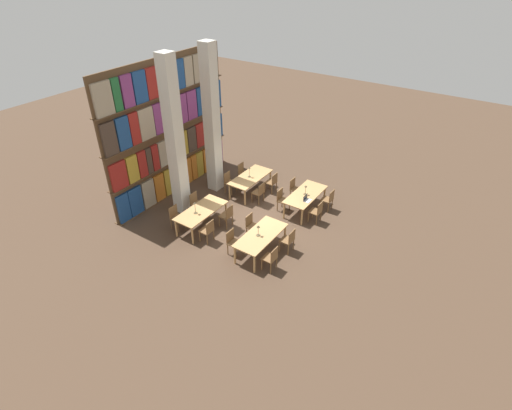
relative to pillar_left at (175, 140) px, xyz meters
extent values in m
plane|color=#4C3828|center=(1.04, -2.67, -3.00)|extent=(40.00, 40.00, 0.00)
cube|color=brown|center=(1.04, 1.32, -0.25)|extent=(6.38, 0.06, 5.50)
cube|color=brown|center=(1.04, 1.32, -2.98)|extent=(6.38, 0.35, 0.03)
cube|color=navy|center=(-1.81, 1.28, -2.40)|extent=(0.50, 0.20, 1.14)
cube|color=navy|center=(-1.23, 1.28, -2.40)|extent=(0.61, 0.20, 1.14)
cube|color=tan|center=(-0.56, 1.28, -2.40)|extent=(0.59, 0.20, 1.14)
cube|color=orange|center=(0.02, 1.28, -2.40)|extent=(0.48, 0.20, 1.14)
cube|color=#B7932D|center=(0.49, 1.28, -2.40)|extent=(0.30, 0.20, 1.14)
cube|color=#47382D|center=(0.89, 1.28, -2.40)|extent=(0.40, 0.20, 1.14)
cube|color=navy|center=(1.28, 1.28, -2.40)|extent=(0.34, 0.20, 1.14)
cube|color=orange|center=(1.70, 1.28, -2.40)|extent=(0.41, 0.20, 1.14)
cube|color=orange|center=(2.12, 1.28, -2.40)|extent=(0.31, 0.20, 1.14)
cube|color=#B7932D|center=(2.49, 1.28, -2.40)|extent=(0.40, 0.20, 1.14)
cube|color=orange|center=(2.93, 1.28, -2.40)|extent=(0.32, 0.20, 1.14)
cube|color=navy|center=(3.30, 1.28, -2.40)|extent=(0.36, 0.20, 1.14)
cube|color=#84387A|center=(3.82, 1.28, -2.40)|extent=(0.56, 0.20, 1.14)
cube|color=brown|center=(1.04, 1.32, -1.61)|extent=(6.38, 0.35, 0.03)
cube|color=maroon|center=(-1.72, 1.28, -1.07)|extent=(0.67, 0.20, 1.04)
cube|color=#B7932D|center=(-1.10, 1.28, -1.07)|extent=(0.48, 0.20, 1.04)
cube|color=maroon|center=(-0.62, 1.28, -1.07)|extent=(0.38, 0.20, 1.04)
cube|color=#47382D|center=(-0.28, 1.28, -1.07)|extent=(0.25, 0.20, 1.04)
cube|color=maroon|center=(0.03, 1.28, -1.07)|extent=(0.31, 0.20, 1.04)
cube|color=tan|center=(0.49, 1.28, -1.07)|extent=(0.51, 0.20, 1.04)
cube|color=#B7932D|center=(1.05, 1.28, -1.07)|extent=(0.56, 0.20, 1.04)
cube|color=#B7932D|center=(1.62, 1.28, -1.07)|extent=(0.46, 0.20, 1.04)
cube|color=#47382D|center=(2.14, 1.28, -1.07)|extent=(0.49, 0.20, 1.04)
cube|color=maroon|center=(2.76, 1.28, -1.07)|extent=(0.68, 0.20, 1.04)
cube|color=#84387A|center=(3.45, 1.28, -1.07)|extent=(0.63, 0.20, 1.04)
cube|color=navy|center=(3.99, 1.28, -1.07)|extent=(0.38, 0.20, 1.04)
cube|color=brown|center=(1.04, 1.32, -0.23)|extent=(6.38, 0.35, 0.03)
cube|color=#47382D|center=(-1.78, 1.28, 0.36)|extent=(0.55, 0.20, 1.17)
cube|color=navy|center=(-1.19, 1.28, 0.36)|extent=(0.53, 0.20, 1.17)
cube|color=maroon|center=(-0.70, 1.28, 0.36)|extent=(0.40, 0.20, 1.17)
cube|color=tan|center=(-0.13, 1.28, 0.36)|extent=(0.69, 0.20, 1.17)
cube|color=#84387A|center=(0.44, 1.28, 0.36)|extent=(0.38, 0.20, 1.17)
cube|color=tan|center=(1.05, 1.28, 0.36)|extent=(0.69, 0.20, 1.17)
cube|color=#84387A|center=(1.72, 1.28, 0.36)|extent=(0.56, 0.20, 1.17)
cube|color=#84387A|center=(2.32, 1.28, 0.36)|extent=(0.54, 0.20, 1.17)
cube|color=navy|center=(2.98, 1.28, 0.36)|extent=(0.69, 0.20, 1.17)
cube|color=orange|center=(3.54, 1.28, 0.36)|extent=(0.30, 0.20, 1.17)
cube|color=navy|center=(3.97, 1.28, 0.36)|extent=(0.41, 0.20, 1.17)
cube|color=brown|center=(1.04, 1.32, 1.14)|extent=(6.38, 0.35, 0.03)
cube|color=tan|center=(-1.70, 1.28, 1.70)|extent=(0.70, 0.20, 1.10)
cube|color=#236B38|center=(-1.16, 1.28, 1.70)|extent=(0.30, 0.20, 1.10)
cube|color=#84387A|center=(-0.72, 1.28, 1.70)|extent=(0.45, 0.20, 1.10)
cube|color=navy|center=(-0.16, 1.28, 1.70)|extent=(0.56, 0.20, 1.10)
cube|color=maroon|center=(0.42, 1.28, 1.70)|extent=(0.53, 0.20, 1.10)
cube|color=orange|center=(1.03, 1.28, 1.70)|extent=(0.59, 0.20, 1.10)
cube|color=navy|center=(1.72, 1.28, 1.70)|extent=(0.66, 0.20, 1.10)
cube|color=tan|center=(2.30, 1.28, 1.70)|extent=(0.45, 0.20, 1.10)
cube|color=tan|center=(2.77, 1.28, 1.70)|extent=(0.35, 0.20, 1.10)
cube|color=tan|center=(3.25, 1.28, 1.70)|extent=(0.56, 0.20, 1.10)
cube|color=#236B38|center=(3.83, 1.28, 1.70)|extent=(0.45, 0.20, 1.10)
cube|color=silver|center=(0.00, 0.00, 0.00)|extent=(0.49, 0.49, 6.00)
cube|color=silver|center=(2.08, 0.00, 0.00)|extent=(0.49, 0.49, 6.00)
cube|color=tan|center=(-0.46, -4.00, -2.27)|extent=(2.07, 0.93, 0.04)
cylinder|color=tan|center=(-1.42, -4.38, -2.65)|extent=(0.07, 0.07, 0.71)
cylinder|color=tan|center=(0.49, -4.38, -2.65)|extent=(0.07, 0.07, 0.71)
cylinder|color=tan|center=(-1.42, -3.61, -2.65)|extent=(0.07, 0.07, 0.71)
cylinder|color=tan|center=(0.49, -3.61, -2.65)|extent=(0.07, 0.07, 0.71)
cylinder|color=brown|center=(-1.19, -4.51, -2.78)|extent=(0.04, 0.04, 0.43)
cylinder|color=brown|center=(-0.83, -4.51, -2.78)|extent=(0.04, 0.04, 0.43)
cylinder|color=brown|center=(-1.19, -4.85, -2.78)|extent=(0.04, 0.04, 0.43)
cylinder|color=brown|center=(-0.83, -4.85, -2.78)|extent=(0.04, 0.04, 0.43)
cube|color=brown|center=(-1.01, -4.68, -2.55)|extent=(0.42, 0.40, 0.04)
cube|color=brown|center=(-1.01, -4.87, -2.32)|extent=(0.40, 0.03, 0.42)
cylinder|color=brown|center=(-0.83, -3.48, -2.78)|extent=(0.04, 0.04, 0.43)
cylinder|color=brown|center=(-1.19, -3.48, -2.78)|extent=(0.04, 0.04, 0.43)
cylinder|color=brown|center=(-0.83, -3.14, -2.78)|extent=(0.04, 0.04, 0.43)
cylinder|color=brown|center=(-1.19, -3.14, -2.78)|extent=(0.04, 0.04, 0.43)
cube|color=brown|center=(-1.01, -3.31, -2.55)|extent=(0.42, 0.40, 0.04)
cube|color=brown|center=(-1.01, -3.13, -2.32)|extent=(0.40, 0.03, 0.42)
cylinder|color=brown|center=(-0.08, -4.51, -2.78)|extent=(0.04, 0.04, 0.43)
cylinder|color=brown|center=(0.28, -4.51, -2.78)|extent=(0.04, 0.04, 0.43)
cylinder|color=brown|center=(-0.08, -4.85, -2.78)|extent=(0.04, 0.04, 0.43)
cylinder|color=brown|center=(0.28, -4.85, -2.78)|extent=(0.04, 0.04, 0.43)
cube|color=brown|center=(0.10, -4.68, -2.55)|extent=(0.42, 0.40, 0.04)
cube|color=brown|center=(0.10, -4.87, -2.32)|extent=(0.40, 0.03, 0.42)
cylinder|color=brown|center=(0.28, -3.48, -2.78)|extent=(0.04, 0.04, 0.43)
cylinder|color=brown|center=(-0.08, -3.48, -2.78)|extent=(0.04, 0.04, 0.43)
cylinder|color=brown|center=(0.28, -3.14, -2.78)|extent=(0.04, 0.04, 0.43)
cylinder|color=brown|center=(-0.08, -3.14, -2.78)|extent=(0.04, 0.04, 0.43)
cube|color=brown|center=(0.10, -3.31, -2.55)|extent=(0.42, 0.40, 0.04)
cube|color=brown|center=(0.10, -3.13, -2.32)|extent=(0.40, 0.03, 0.42)
cylinder|color=brown|center=(-0.54, -3.95, -2.25)|extent=(0.14, 0.14, 0.01)
cylinder|color=brown|center=(-0.54, -3.95, -2.08)|extent=(0.02, 0.02, 0.32)
cone|color=brown|center=(-0.54, -3.95, -1.88)|extent=(0.11, 0.11, 0.07)
cube|color=tan|center=(2.67, -4.01, -2.27)|extent=(2.07, 0.93, 0.04)
cylinder|color=tan|center=(1.71, -4.39, -2.65)|extent=(0.07, 0.07, 0.71)
cylinder|color=tan|center=(3.62, -4.39, -2.65)|extent=(0.07, 0.07, 0.71)
cylinder|color=tan|center=(1.71, -3.62, -2.65)|extent=(0.07, 0.07, 0.71)
cylinder|color=tan|center=(3.62, -3.62, -2.65)|extent=(0.07, 0.07, 0.71)
cylinder|color=brown|center=(2.00, -4.52, -2.78)|extent=(0.04, 0.04, 0.43)
cylinder|color=brown|center=(2.36, -4.52, -2.78)|extent=(0.04, 0.04, 0.43)
cylinder|color=brown|center=(2.00, -4.86, -2.78)|extent=(0.04, 0.04, 0.43)
cylinder|color=brown|center=(2.36, -4.86, -2.78)|extent=(0.04, 0.04, 0.43)
cube|color=brown|center=(2.18, -4.69, -2.55)|extent=(0.42, 0.40, 0.04)
cube|color=brown|center=(2.18, -4.88, -2.32)|extent=(0.40, 0.03, 0.42)
cylinder|color=brown|center=(2.36, -3.49, -2.78)|extent=(0.04, 0.04, 0.43)
cylinder|color=brown|center=(2.00, -3.49, -2.78)|extent=(0.04, 0.04, 0.43)
cylinder|color=brown|center=(2.36, -3.15, -2.78)|extent=(0.04, 0.04, 0.43)
cylinder|color=brown|center=(2.00, -3.15, -2.78)|extent=(0.04, 0.04, 0.43)
cube|color=brown|center=(2.18, -3.32, -2.55)|extent=(0.42, 0.40, 0.04)
cube|color=brown|center=(2.18, -3.14, -2.32)|extent=(0.40, 0.03, 0.42)
cylinder|color=brown|center=(3.01, -4.52, -2.78)|extent=(0.04, 0.04, 0.43)
cylinder|color=brown|center=(3.37, -4.52, -2.78)|extent=(0.04, 0.04, 0.43)
cylinder|color=brown|center=(3.01, -4.86, -2.78)|extent=(0.04, 0.04, 0.43)
cylinder|color=brown|center=(3.37, -4.86, -2.78)|extent=(0.04, 0.04, 0.43)
cube|color=brown|center=(3.19, -4.69, -2.55)|extent=(0.42, 0.40, 0.04)
cube|color=brown|center=(3.19, -4.88, -2.32)|extent=(0.40, 0.03, 0.42)
cylinder|color=brown|center=(3.37, -3.49, -2.78)|extent=(0.04, 0.04, 0.43)
cylinder|color=brown|center=(3.01, -3.49, -2.78)|extent=(0.04, 0.04, 0.43)
cylinder|color=brown|center=(3.37, -3.15, -2.78)|extent=(0.04, 0.04, 0.43)
cylinder|color=brown|center=(3.01, -3.15, -2.78)|extent=(0.04, 0.04, 0.43)
cube|color=brown|center=(3.19, -3.32, -2.55)|extent=(0.42, 0.40, 0.04)
cube|color=brown|center=(3.19, -3.14, -2.32)|extent=(0.40, 0.03, 0.42)
cylinder|color=brown|center=(2.63, -4.01, -2.25)|extent=(0.14, 0.14, 0.01)
cylinder|color=brown|center=(2.63, -4.01, -2.08)|extent=(0.02, 0.02, 0.32)
cone|color=brown|center=(2.63, -4.01, -1.88)|extent=(0.11, 0.11, 0.07)
cube|color=silver|center=(2.27, -4.31, -2.25)|extent=(0.32, 0.22, 0.01)
cube|color=black|center=(2.27, -4.20, -2.14)|extent=(0.32, 0.01, 0.20)
cube|color=tan|center=(-0.45, -1.39, -2.27)|extent=(2.07, 0.93, 0.04)
cylinder|color=tan|center=(-1.41, -1.77, -2.65)|extent=(0.07, 0.07, 0.71)
cylinder|color=tan|center=(0.51, -1.77, -2.65)|extent=(0.07, 0.07, 0.71)
cylinder|color=tan|center=(-1.41, -1.01, -2.65)|extent=(0.07, 0.07, 0.71)
cylinder|color=tan|center=(0.51, -1.01, -2.65)|extent=(0.07, 0.07, 0.71)
cylinder|color=brown|center=(-1.18, -1.90, -2.78)|extent=(0.04, 0.04, 0.43)
cylinder|color=brown|center=(-0.82, -1.90, -2.78)|extent=(0.04, 0.04, 0.43)
cylinder|color=brown|center=(-1.18, -2.24, -2.78)|extent=(0.04, 0.04, 0.43)
cylinder|color=brown|center=(-0.82, -2.24, -2.78)|extent=(0.04, 0.04, 0.43)
cube|color=brown|center=(-1.00, -2.07, -2.55)|extent=(0.42, 0.40, 0.04)
cube|color=brown|center=(-1.00, -2.26, -2.32)|extent=(0.40, 0.03, 0.42)
cylinder|color=brown|center=(-0.82, -0.88, -2.78)|extent=(0.04, 0.04, 0.43)
cylinder|color=brown|center=(-1.18, -0.88, -2.78)|extent=(0.04, 0.04, 0.43)
cylinder|color=brown|center=(-0.82, -0.54, -2.78)|extent=(0.04, 0.04, 0.43)
cylinder|color=brown|center=(-1.18, -0.54, -2.78)|extent=(0.04, 0.04, 0.43)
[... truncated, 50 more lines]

